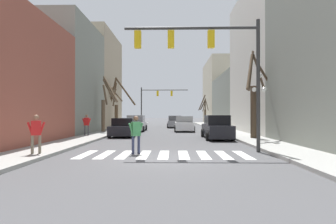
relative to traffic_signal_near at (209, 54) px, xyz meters
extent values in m
plane|color=#4C4C4F|center=(-2.18, -1.97, -4.81)|extent=(240.00, 240.00, 0.00)
cube|color=#9E9E99|center=(-8.22, -1.97, -4.73)|extent=(2.41, 90.00, 0.15)
cube|color=#9E9E99|center=(3.87, -1.97, -4.73)|extent=(2.41, 90.00, 0.15)
cube|color=gray|center=(-12.42, 11.72, 0.41)|extent=(6.00, 8.61, 10.44)
cube|color=tan|center=(-12.42, 21.01, 1.29)|extent=(6.00, 9.98, 12.20)
cube|color=beige|center=(8.07, 12.65, 2.15)|extent=(6.00, 12.05, 13.92)
cube|color=gray|center=(8.07, 25.96, -1.03)|extent=(6.00, 14.56, 7.56)
cube|color=#BCB299|center=(8.07, 40.44, 1.48)|extent=(6.00, 14.40, 12.57)
cube|color=white|center=(-5.78, -0.90, -4.81)|extent=(0.45, 2.60, 0.01)
cube|color=white|center=(-4.88, -0.90, -4.81)|extent=(0.45, 2.60, 0.01)
cube|color=white|center=(-3.98, -0.90, -4.81)|extent=(0.45, 2.60, 0.01)
cube|color=white|center=(-3.08, -0.90, -4.81)|extent=(0.45, 2.60, 0.01)
cube|color=white|center=(-2.18, -0.90, -4.81)|extent=(0.45, 2.60, 0.01)
cube|color=white|center=(-1.28, -0.90, -4.81)|extent=(0.45, 2.60, 0.01)
cube|color=white|center=(-0.38, -0.90, -4.81)|extent=(0.45, 2.60, 0.01)
cube|color=white|center=(0.52, -0.90, -4.81)|extent=(0.45, 2.60, 0.01)
cube|color=white|center=(1.42, -0.90, -4.81)|extent=(0.45, 2.60, 0.01)
cylinder|color=#2D2D2D|center=(2.41, 0.00, -1.57)|extent=(0.18, 0.18, 6.49)
cylinder|color=#2D2D2D|center=(-0.87, 0.00, 1.28)|extent=(6.56, 0.14, 0.14)
cube|color=yellow|center=(0.11, 0.00, 0.73)|extent=(0.32, 0.28, 0.84)
cube|color=yellow|center=(-1.86, 0.00, 0.73)|extent=(0.32, 0.28, 0.84)
cube|color=yellow|center=(-3.50, 0.00, 0.73)|extent=(0.32, 0.28, 0.84)
cylinder|color=#2D2D2D|center=(-6.76, 28.20, -1.77)|extent=(0.18, 0.18, 6.09)
cylinder|color=#2D2D2D|center=(-3.10, 28.20, 0.88)|extent=(7.32, 0.14, 0.14)
cube|color=yellow|center=(-4.20, 28.20, 0.33)|extent=(0.32, 0.28, 0.84)
cube|color=yellow|center=(-2.01, 28.20, 0.33)|extent=(0.32, 0.28, 0.84)
cylinder|color=black|center=(3.89, 4.42, -2.63)|extent=(0.12, 0.12, 4.05)
sphere|color=white|center=(3.89, 4.42, -0.42)|extent=(0.36, 0.36, 0.36)
sphere|color=white|center=(3.57, 4.42, -1.33)|extent=(0.31, 0.31, 0.31)
sphere|color=white|center=(4.21, 4.42, -1.33)|extent=(0.31, 0.31, 0.31)
cube|color=black|center=(-5.84, 9.07, -4.26)|extent=(1.84, 4.54, 0.75)
cube|color=black|center=(-5.84, 9.07, -3.58)|extent=(1.69, 2.36, 0.61)
cylinder|color=black|center=(-6.78, 10.47, -4.49)|extent=(0.22, 0.64, 0.64)
cylinder|color=black|center=(-4.90, 10.47, -4.49)|extent=(0.22, 0.64, 0.64)
cylinder|color=black|center=(-6.78, 7.66, -4.49)|extent=(0.22, 0.64, 0.64)
cylinder|color=black|center=(-4.90, 7.66, -4.49)|extent=(0.22, 0.64, 0.64)
cube|color=gray|center=(-1.52, 23.83, -4.22)|extent=(1.88, 4.63, 0.82)
cube|color=#464648|center=(-1.52, 23.83, -3.48)|extent=(1.73, 2.41, 0.67)
cylinder|color=black|center=(-2.48, 25.26, -4.49)|extent=(0.22, 0.64, 0.64)
cylinder|color=black|center=(-0.56, 25.26, -4.49)|extent=(0.22, 0.64, 0.64)
cylinder|color=black|center=(-2.48, 22.39, -4.49)|extent=(0.22, 0.64, 0.64)
cylinder|color=black|center=(-0.56, 22.39, -4.49)|extent=(0.22, 0.64, 0.64)
cube|color=silver|center=(-5.84, 15.91, -4.20)|extent=(1.85, 4.49, 0.86)
cube|color=slate|center=(-5.84, 15.91, -3.42)|extent=(1.70, 2.34, 0.71)
cylinder|color=black|center=(-6.78, 17.30, -4.49)|extent=(0.22, 0.64, 0.64)
cylinder|color=black|center=(-4.89, 17.30, -4.49)|extent=(0.22, 0.64, 0.64)
cylinder|color=black|center=(-6.78, 14.52, -4.49)|extent=(0.22, 0.64, 0.64)
cylinder|color=black|center=(-4.89, 14.52, -4.49)|extent=(0.22, 0.64, 0.64)
cube|color=black|center=(1.54, 7.02, -4.19)|extent=(1.74, 4.84, 0.88)
cube|color=black|center=(1.54, 7.02, -3.39)|extent=(1.60, 2.52, 0.72)
cylinder|color=black|center=(0.65, 8.52, -4.49)|extent=(0.22, 0.64, 0.64)
cylinder|color=black|center=(2.43, 8.52, -4.49)|extent=(0.22, 0.64, 0.64)
cylinder|color=black|center=(0.65, 5.51, -4.49)|extent=(0.22, 0.64, 0.64)
cylinder|color=black|center=(2.43, 5.51, -4.49)|extent=(0.22, 0.64, 0.64)
cube|color=white|center=(-0.57, 15.52, -4.23)|extent=(1.88, 4.14, 0.81)
cube|color=gray|center=(-0.57, 15.52, -3.49)|extent=(1.73, 2.15, 0.66)
cylinder|color=black|center=(-1.53, 16.81, -4.49)|extent=(0.22, 0.64, 0.64)
cylinder|color=black|center=(0.39, 16.81, -4.49)|extent=(0.22, 0.64, 0.64)
cylinder|color=black|center=(-1.53, 14.24, -4.49)|extent=(0.22, 0.64, 0.64)
cylinder|color=black|center=(0.39, 14.24, -4.49)|extent=(0.22, 0.64, 0.64)
cylinder|color=#7A705B|center=(-7.78, -1.76, -4.26)|extent=(0.12, 0.12, 0.79)
cylinder|color=#7A705B|center=(-7.52, -1.64, -4.26)|extent=(0.12, 0.12, 0.79)
cube|color=red|center=(-7.65, -1.70, -3.55)|extent=(0.44, 0.36, 0.63)
sphere|color=#8C664C|center=(-7.65, -1.70, -3.09)|extent=(0.22, 0.22, 0.22)
cylinder|color=red|center=(-7.86, -1.79, -3.59)|extent=(0.28, 0.19, 0.61)
cylinder|color=red|center=(-7.45, -1.61, -3.59)|extent=(0.28, 0.19, 0.61)
cylinder|color=#282D47|center=(-3.61, -0.77, -4.39)|extent=(0.12, 0.12, 0.84)
cylinder|color=#282D47|center=(-3.36, -0.59, -4.39)|extent=(0.12, 0.12, 0.84)
cube|color=#337542|center=(-3.49, -0.68, -3.64)|extent=(0.47, 0.43, 0.66)
sphere|color=brown|center=(-3.49, -0.68, -3.16)|extent=(0.24, 0.24, 0.24)
cylinder|color=#337542|center=(-3.68, -0.81, -3.69)|extent=(0.29, 0.24, 0.64)
cylinder|color=#337542|center=(-3.30, -0.54, -3.69)|extent=(0.29, 0.24, 0.64)
cylinder|color=#4C4C51|center=(-8.95, 8.31, -4.26)|extent=(0.12, 0.12, 0.80)
cylinder|color=#4C4C51|center=(-8.66, 8.29, -4.26)|extent=(0.12, 0.12, 0.80)
cube|color=red|center=(-8.81, 8.30, -3.55)|extent=(0.40, 0.24, 0.63)
sphere|color=#8C664C|center=(-8.81, 8.30, -3.09)|extent=(0.22, 0.22, 0.22)
cylinder|color=red|center=(-9.03, 8.31, -3.59)|extent=(0.28, 0.10, 0.61)
cylinder|color=red|center=(-8.58, 8.29, -3.59)|extent=(0.28, 0.10, 0.61)
cylinder|color=brown|center=(-8.68, 12.90, -3.10)|extent=(0.37, 0.37, 3.12)
cylinder|color=brown|center=(-8.16, 13.21, -0.62)|extent=(1.20, 0.83, 2.29)
cylinder|color=brown|center=(-8.61, 13.31, -1.00)|extent=(0.33, 1.00, 1.99)
cylinder|color=brown|center=(-7.75, 12.99, -0.55)|extent=(1.98, 0.35, 2.33)
cylinder|color=brown|center=(-7.81, 12.26, -0.51)|extent=(1.84, 1.54, 2.72)
cylinder|color=#473828|center=(4.04, 6.12, -2.79)|extent=(0.42, 0.42, 3.74)
cylinder|color=#473828|center=(4.27, 5.62, 0.01)|extent=(0.61, 1.14, 2.81)
cylinder|color=#473828|center=(4.85, 6.24, -0.07)|extent=(1.78, 0.42, 2.61)
cylinder|color=#473828|center=(3.67, 5.46, 0.12)|extent=(0.85, 1.47, 3.04)
cylinder|color=#473828|center=(3.47, 5.03, -0.01)|extent=(1.17, 2.37, 2.85)
cylinder|color=brown|center=(-8.63, 18.65, -3.24)|extent=(0.41, 0.41, 2.85)
cylinder|color=brown|center=(-9.19, 19.15, -0.36)|extent=(1.32, 1.23, 3.84)
cylinder|color=brown|center=(-7.49, 18.60, -0.24)|extent=(2.46, 0.30, 3.31)
cylinder|color=brown|center=(-8.69, 18.06, -0.57)|extent=(0.28, 1.32, 2.86)
cylinder|color=brown|center=(-9.53, 18.46, -0.54)|extent=(1.97, 0.61, 2.74)
cylinder|color=brown|center=(-9.38, 18.94, -1.00)|extent=(1.61, 0.78, 2.28)
cylinder|color=#473828|center=(3.90, 33.57, -3.38)|extent=(0.35, 0.35, 2.56)
cylinder|color=#473828|center=(4.11, 33.01, -1.20)|extent=(0.52, 1.26, 2.21)
cylinder|color=#473828|center=(3.61, 33.00, -1.66)|extent=(0.68, 1.29, 1.64)
cylinder|color=#473828|center=(3.37, 33.91, -0.89)|extent=(1.24, 0.88, 2.79)
cylinder|color=#473828|center=(3.52, 33.83, -1.28)|extent=(0.95, 0.71, 1.85)
cylinder|color=#473828|center=(3.86, 33.15, -1.24)|extent=(0.25, 1.01, 2.11)
camera|label=1|loc=(-1.74, -12.85, -2.97)|focal=28.00mm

